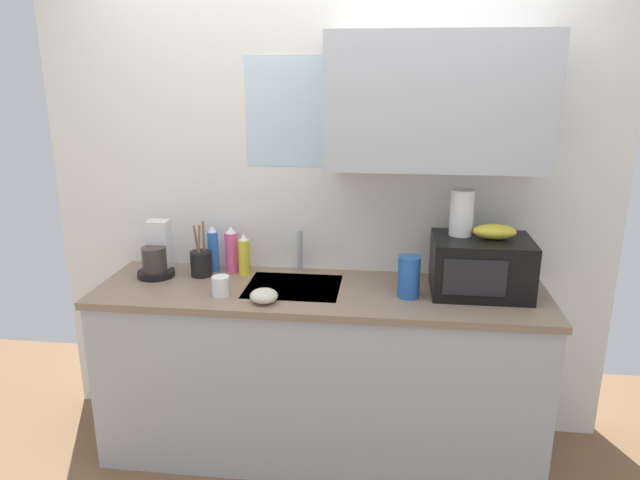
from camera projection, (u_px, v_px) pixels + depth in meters
name	position (u px, v px, depth m)	size (l,w,h in m)	color
kitchen_wall_assembly	(348.00, 183.00, 3.02)	(2.97, 0.42, 2.50)	white
counter_unit	(319.00, 370.00, 3.00)	(2.20, 0.63, 0.90)	#B2B7BC
sink_faucet	(300.00, 251.00, 3.09)	(0.03, 0.03, 0.23)	#B2B5BA
microwave	(481.00, 266.00, 2.79)	(0.46, 0.35, 0.27)	black
banana_bunch	(495.00, 232.00, 2.74)	(0.20, 0.11, 0.07)	gold
paper_towel_roll	(462.00, 213.00, 2.79)	(0.11, 0.11, 0.22)	white
coffee_maker	(157.00, 255.00, 3.05)	(0.19, 0.21, 0.28)	black
dish_soap_bottle_yellow	(244.00, 255.00, 3.05)	(0.06, 0.06, 0.22)	yellow
dish_soap_bottle_pink	(232.00, 250.00, 3.09)	(0.07, 0.07, 0.25)	#E55999
dish_soap_bottle_blue	(213.00, 249.00, 3.11)	(0.06, 0.06, 0.25)	blue
cereal_canister	(409.00, 277.00, 2.75)	(0.10, 0.10, 0.20)	#2659A5
mug_white	(221.00, 286.00, 2.78)	(0.08, 0.08, 0.10)	white
utensil_crock	(201.00, 263.00, 3.04)	(0.11, 0.11, 0.29)	black
small_bowl	(264.00, 296.00, 2.70)	(0.13, 0.13, 0.07)	beige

